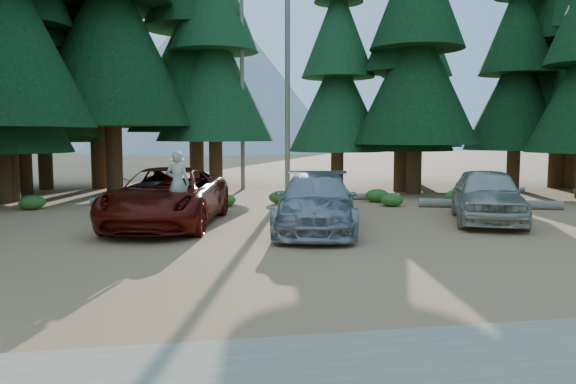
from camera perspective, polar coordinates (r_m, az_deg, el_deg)
name	(u,v)px	position (r m, az deg, el deg)	size (l,w,h in m)	color
ground	(362,255)	(12.77, 7.55, -6.38)	(160.00, 160.00, 0.00)	#A27245
gravel_strip	(539,378)	(7.10, 24.13, -16.84)	(26.00, 3.50, 0.01)	gray
forest_belt_north	(270,191)	(27.30, -1.89, 0.14)	(36.00, 7.00, 22.00)	black
snag_front	(287,64)	(27.00, -0.06, 12.85)	(0.24, 0.24, 12.00)	slate
snag_back	(242,88)	(28.12, -4.67, 10.50)	(0.20, 0.20, 10.00)	slate
mountain_peak	(196,77)	(100.65, -9.32, 11.42)	(48.00, 50.00, 28.00)	gray
red_pickup	(167,197)	(16.99, -12.15, -0.49)	(2.86, 6.20, 1.72)	#5F1008
silver_minivan_center	(316,203)	(15.81, 2.87, -1.07)	(2.22, 5.47, 1.59)	#989A9F
silver_minivan_right	(487,195)	(18.40, 19.57, -0.29)	(1.98, 4.92, 1.68)	#B9B6A5
frisbee_player	(178,183)	(15.47, -11.14, 0.92)	(0.74, 0.60, 1.75)	beige
log_left	(144,201)	(22.49, -14.39, -0.87)	(0.29, 0.29, 4.05)	slate
log_mid	(361,196)	(23.60, 7.40, -0.46)	(0.27, 0.27, 3.28)	slate
log_right	(489,204)	(21.92, 19.78, -1.15)	(0.32, 0.32, 5.07)	slate
shrub_far_left	(32,202)	(22.34, -24.55, -0.97)	(0.93, 0.93, 0.51)	#2A5F1C
shrub_left	(224,200)	(21.26, -6.51, -0.84)	(0.88, 0.88, 0.48)	#2A5F1C
shrub_center_left	(281,197)	(22.02, -0.76, -0.54)	(0.93, 0.93, 0.51)	#2A5F1C
shrub_center_right	(392,200)	(21.63, 10.51, -0.81)	(0.85, 0.85, 0.47)	#2A5F1C
shrub_right	(377,196)	(22.91, 9.06, -0.36)	(0.94, 0.94, 0.52)	#2A5F1C
shrub_far_right	(461,198)	(22.14, 17.17, -0.54)	(1.24, 1.24, 0.68)	#2A5F1C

